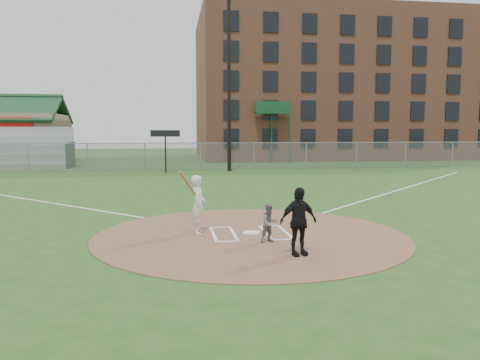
{
  "coord_description": "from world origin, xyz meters",
  "views": [
    {
      "loc": [
        -2.09,
        -12.28,
        2.78
      ],
      "look_at": [
        0.0,
        2.0,
        1.3
      ],
      "focal_mm": 35.0,
      "sensor_mm": 36.0,
      "label": 1
    }
  ],
  "objects": [
    {
      "name": "outfield_fence",
      "position": [
        0.0,
        22.0,
        1.02
      ],
      "size": [
        56.08,
        0.08,
        2.03
      ],
      "color": "slate",
      "rests_on": "ground"
    },
    {
      "name": "foul_line_first",
      "position": [
        9.0,
        9.0,
        0.01
      ],
      "size": [
        17.04,
        17.04,
        0.01
      ],
      "primitive_type": "cube",
      "rotation": [
        0.0,
        0.0,
        -0.79
      ],
      "color": "white",
      "rests_on": "ground"
    },
    {
      "name": "catcher",
      "position": [
        0.32,
        -0.95,
        0.5
      ],
      "size": [
        0.57,
        0.51,
        0.97
      ],
      "primitive_type": "imported",
      "rotation": [
        0.0,
        0.0,
        0.35
      ],
      "color": "slate",
      "rests_on": "dirt_circle"
    },
    {
      "name": "umpire",
      "position": [
        0.69,
        -2.27,
        0.79
      ],
      "size": [
        0.96,
        0.57,
        1.54
      ],
      "primitive_type": "imported",
      "rotation": [
        0.0,
        0.0,
        0.23
      ],
      "color": "black",
      "rests_on": "dirt_circle"
    },
    {
      "name": "light_pole",
      "position": [
        2.0,
        21.0,
        6.61
      ],
      "size": [
        1.2,
        0.3,
        12.22
      ],
      "color": "black",
      "rests_on": "ground"
    },
    {
      "name": "dirt_circle",
      "position": [
        0.0,
        0.0,
        0.01
      ],
      "size": [
        8.4,
        8.4,
        0.02
      ],
      "primitive_type": "cylinder",
      "color": "brown",
      "rests_on": "ground"
    },
    {
      "name": "home_plate",
      "position": [
        0.05,
        0.14,
        0.03
      ],
      "size": [
        0.55,
        0.55,
        0.03
      ],
      "primitive_type": "cube",
      "rotation": [
        0.0,
        0.0,
        -0.35
      ],
      "color": "white",
      "rests_on": "dirt_circle"
    },
    {
      "name": "batters_boxes",
      "position": [
        0.0,
        0.15,
        0.03
      ],
      "size": [
        2.08,
        1.88,
        0.01
      ],
      "color": "white",
      "rests_on": "dirt_circle"
    },
    {
      "name": "ground",
      "position": [
        0.0,
        0.0,
        0.0
      ],
      "size": [
        140.0,
        140.0,
        0.0
      ],
      "primitive_type": "plane",
      "color": "#254E1B",
      "rests_on": "ground"
    },
    {
      "name": "batter_at_plate",
      "position": [
        -1.39,
        0.36,
        0.82
      ],
      "size": [
        0.79,
        0.95,
        1.78
      ],
      "color": "silver",
      "rests_on": "dirt_circle"
    },
    {
      "name": "foul_line_third",
      "position": [
        -9.0,
        9.0,
        0.01
      ],
      "size": [
        17.04,
        17.04,
        0.01
      ],
      "primitive_type": "cube",
      "rotation": [
        0.0,
        0.0,
        0.79
      ],
      "color": "white",
      "rests_on": "ground"
    },
    {
      "name": "brick_warehouse",
      "position": [
        16.0,
        37.96,
        7.5
      ],
      "size": [
        30.0,
        17.17,
        15.0
      ],
      "color": "#9C5C43",
      "rests_on": "ground"
    },
    {
      "name": "scoreboard_sign",
      "position": [
        -2.5,
        20.2,
        2.39
      ],
      "size": [
        2.0,
        0.1,
        2.93
      ],
      "color": "black",
      "rests_on": "ground"
    },
    {
      "name": "bleachers",
      "position": [
        -13.0,
        26.2,
        1.59
      ],
      "size": [
        6.08,
        3.2,
        3.2
      ],
      "color": "#B7BABF",
      "rests_on": "ground"
    }
  ]
}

